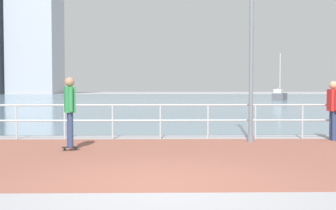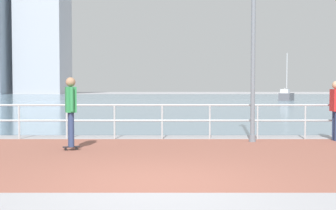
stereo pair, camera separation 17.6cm
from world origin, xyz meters
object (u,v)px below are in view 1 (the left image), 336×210
at_px(skateboarder, 70,106).
at_px(sailboat_teal, 280,96).
at_px(bystander, 333,105).
at_px(lamppost, 251,40).

xyz_separation_m(skateboarder, sailboat_teal, (16.64, 40.37, -0.52)).
xyz_separation_m(bystander, sailboat_teal, (9.51, 38.56, -0.46)).
relative_size(skateboarder, bystander, 1.03).
height_order(lamppost, skateboarder, lamppost).
height_order(skateboarder, bystander, skateboarder).
bearing_deg(skateboarder, lamppost, 20.08).
distance_m(skateboarder, sailboat_teal, 43.67).
bearing_deg(skateboarder, bystander, 14.23).
relative_size(lamppost, skateboarder, 2.94).
distance_m(lamppost, skateboarder, 5.34).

